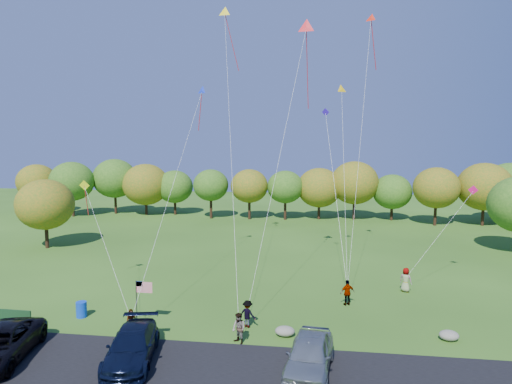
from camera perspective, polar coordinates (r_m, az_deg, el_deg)
ground at (r=26.47m, az=-3.85°, el=-17.55°), size 140.00×140.00×0.00m
asphalt_lane at (r=22.95m, az=-6.03°, el=-21.46°), size 44.00×6.00×0.06m
treeline at (r=59.81m, az=3.17°, el=0.59°), size 76.62×27.29×8.15m
minivan_navy at (r=24.10m, az=-15.27°, el=-18.11°), size 3.17×5.63×1.54m
minivan_silver at (r=22.51m, az=6.71°, el=-19.54°), size 2.53×5.18×1.70m
flyer_a at (r=26.90m, az=-15.34°, el=-15.55°), size 0.62×0.46×1.57m
flyer_b at (r=25.26m, az=-2.17°, el=-16.70°), size 1.02×1.01×1.66m
flyer_c at (r=27.25m, az=-1.06°, el=-14.99°), size 1.17×0.93×1.59m
flyer_d at (r=31.14m, az=11.36°, el=-12.23°), size 1.08×0.75×1.69m
flyer_e at (r=34.79m, az=18.20°, el=-10.39°), size 1.01×0.90×1.74m
park_bench at (r=30.54m, az=-27.78°, el=-13.76°), size 2.01×0.51×1.11m
trash_barrel at (r=30.71m, az=-20.98°, el=-13.55°), size 0.64×0.64×0.95m
flag_assembly at (r=27.78m, az=-14.15°, el=-12.02°), size 1.00×0.65×2.71m
boulder_near at (r=26.38m, az=3.63°, el=-16.97°), size 1.10×0.86×0.55m
boulder_far at (r=27.87m, az=22.98°, el=-16.18°), size 1.05×0.87×0.55m
kites_aloft at (r=36.48m, az=3.71°, el=17.06°), size 28.13×9.27×15.07m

